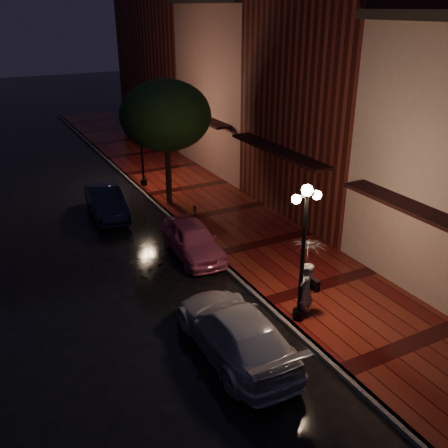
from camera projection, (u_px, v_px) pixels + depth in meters
ground at (214, 258)px, 19.15m from camera, size 120.00×120.00×0.00m
sidewalk at (264, 244)px, 20.08m from camera, size 4.50×60.00×0.15m
curb at (214, 256)px, 19.12m from camera, size 0.25×60.00×0.15m
storefront_mid at (337, 91)px, 21.54m from camera, size 5.00×8.00×11.00m
storefront_far at (244, 90)px, 28.43m from camera, size 5.00×8.00×9.00m
storefront_extra at (176, 64)px, 36.33m from camera, size 5.00×12.00×10.00m
streetlamp_near at (303, 246)px, 14.20m from camera, size 0.96×0.36×4.31m
streetlamp_far at (141, 139)px, 25.54m from camera, size 0.96×0.36×4.31m
street_tree at (166, 118)px, 22.56m from camera, size 4.16×4.16×5.80m
pink_car at (193, 240)px, 19.11m from camera, size 1.81×3.99×1.33m
navy_car at (106, 202)px, 22.78m from camera, size 1.73×4.13×1.33m
silver_car at (235, 331)px, 13.65m from camera, size 2.12×4.96×1.43m
woman_with_umbrella at (307, 267)px, 14.67m from camera, size 1.05×1.07×2.54m
parking_meter at (195, 217)px, 20.49m from camera, size 0.14×0.13×1.28m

